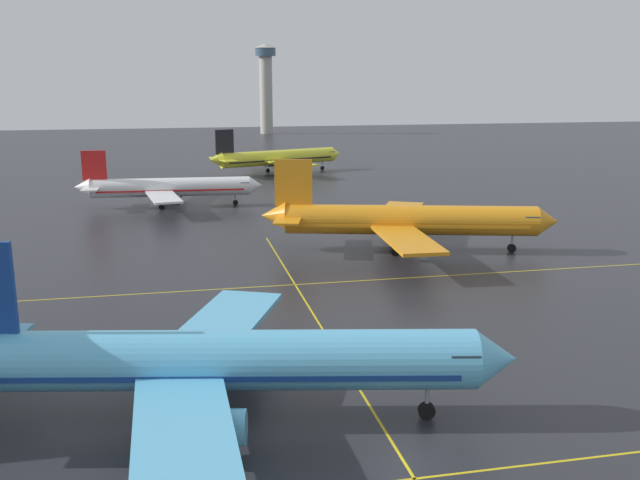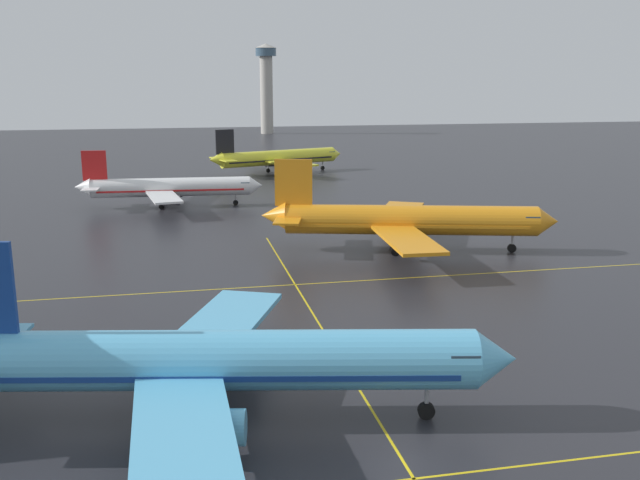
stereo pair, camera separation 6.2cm
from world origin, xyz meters
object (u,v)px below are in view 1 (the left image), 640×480
(airliner_front_gate, at_px, (214,361))
(airliner_second_row, at_px, (406,220))
(airliner_third_row, at_px, (169,188))
(airliner_far_left_stand, at_px, (277,158))
(control_tower, at_px, (266,82))

(airliner_front_gate, bearing_deg, airliner_second_row, 57.01)
(airliner_third_row, bearing_deg, airliner_far_left_stand, 57.96)
(airliner_front_gate, height_order, airliner_third_row, airliner_front_gate)
(airliner_front_gate, height_order, airliner_second_row, airliner_front_gate)
(airliner_third_row, xyz_separation_m, control_tower, (40.18, 166.20, 17.60))
(airliner_second_row, distance_m, airliner_far_left_stand, 82.61)
(airliner_front_gate, relative_size, airliner_third_row, 1.21)
(airliner_front_gate, relative_size, airliner_second_row, 1.03)
(airliner_far_left_stand, bearing_deg, control_tower, 83.52)
(airliner_front_gate, bearing_deg, airliner_third_row, 92.00)
(airliner_front_gate, height_order, airliner_far_left_stand, airliner_front_gate)
(airliner_third_row, relative_size, control_tower, 0.92)
(airliner_far_left_stand, height_order, control_tower, control_tower)
(control_tower, bearing_deg, airliner_far_left_stand, -96.48)
(airliner_second_row, xyz_separation_m, control_tower, (8.87, 207.07, 16.92))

